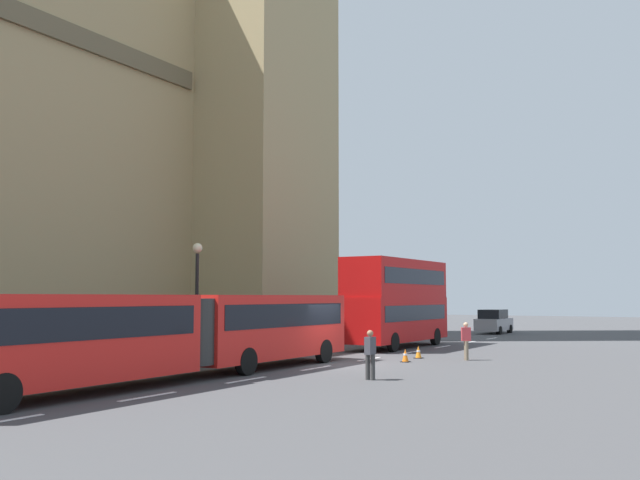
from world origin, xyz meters
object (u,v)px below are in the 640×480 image
at_px(pedestrian_by_kerb, 466,340).
at_px(articulated_bus, 181,328).
at_px(pedestrian_near_cones, 370,353).
at_px(traffic_cone_west, 405,356).
at_px(sedan_lead, 494,322).
at_px(street_lamp, 197,292).
at_px(double_decker_bus, 397,299).
at_px(traffic_cone_middle, 418,352).

bearing_deg(pedestrian_by_kerb, articulated_bus, 153.85).
height_order(articulated_bus, pedestrian_near_cones, articulated_bus).
bearing_deg(traffic_cone_west, pedestrian_near_cones, -166.08).
relative_size(sedan_lead, street_lamp, 0.83).
relative_size(double_decker_bus, pedestrian_by_kerb, 5.43).
xyz_separation_m(double_decker_bus, street_lamp, (-11.72, 4.50, 0.35)).
relative_size(traffic_cone_west, traffic_cone_middle, 1.00).
bearing_deg(sedan_lead, traffic_cone_middle, -171.32).
distance_m(street_lamp, pedestrian_by_kerb, 12.33).
bearing_deg(articulated_bus, double_decker_bus, 0.00).
xyz_separation_m(traffic_cone_west, pedestrian_near_cones, (-6.58, -1.63, 0.63)).
relative_size(sedan_lead, pedestrian_by_kerb, 2.60).
relative_size(traffic_cone_middle, pedestrian_by_kerb, 0.34).
bearing_deg(articulated_bus, pedestrian_by_kerb, -26.15).
xyz_separation_m(traffic_cone_middle, pedestrian_near_cones, (-8.61, -1.88, 0.63)).
height_order(sedan_lead, pedestrian_near_cones, sedan_lead).
height_order(double_decker_bus, pedestrian_by_kerb, double_decker_bus).
distance_m(street_lamp, pedestrian_near_cones, 10.68).
bearing_deg(pedestrian_near_cones, traffic_cone_middle, 12.31).
relative_size(articulated_bus, pedestrian_near_cones, 11.04).
xyz_separation_m(articulated_bus, traffic_cone_west, (9.86, -3.98, -1.46)).
bearing_deg(pedestrian_near_cones, articulated_bus, 120.32).
bearing_deg(pedestrian_by_kerb, sedan_lead, 14.05).
bearing_deg(articulated_bus, street_lamp, 37.20).
height_order(articulated_bus, traffic_cone_middle, articulated_bus).
bearing_deg(articulated_bus, pedestrian_near_cones, -59.68).
relative_size(articulated_bus, street_lamp, 3.54).
xyz_separation_m(articulated_bus, double_decker_bus, (17.66, 0.00, 0.96)).
relative_size(sedan_lead, pedestrian_near_cones, 2.60).
distance_m(sedan_lead, traffic_cone_middle, 23.58).
relative_size(traffic_cone_west, pedestrian_near_cones, 0.34).
distance_m(double_decker_bus, pedestrian_near_cones, 15.54).
distance_m(articulated_bus, pedestrian_by_kerb, 13.52).
xyz_separation_m(articulated_bus, traffic_cone_middle, (11.89, -3.73, -1.46)).
height_order(traffic_cone_middle, pedestrian_near_cones, pedestrian_near_cones).
bearing_deg(double_decker_bus, articulated_bus, -180.00).
bearing_deg(traffic_cone_middle, articulated_bus, 162.58).
bearing_deg(double_decker_bus, sedan_lead, -0.57).
bearing_deg(pedestrian_near_cones, double_decker_bus, 21.32).
height_order(articulated_bus, double_decker_bus, double_decker_bus).
bearing_deg(street_lamp, pedestrian_near_cones, -104.70).
relative_size(traffic_cone_middle, street_lamp, 0.11).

